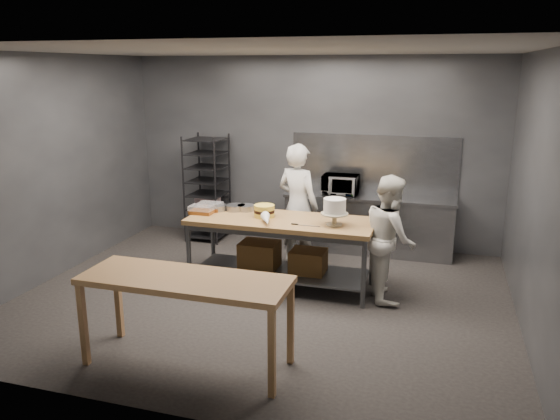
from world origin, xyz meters
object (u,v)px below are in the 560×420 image
at_px(near_counter, 185,286).
at_px(chef_right, 390,238).
at_px(microwave, 340,184).
at_px(layer_cake, 264,211).
at_px(chef_behind, 298,206).
at_px(speed_rack, 207,189).
at_px(work_table, 281,244).
at_px(frosted_cake_stand, 335,208).

height_order(near_counter, chef_right, chef_right).
height_order(microwave, layer_cake, microwave).
relative_size(chef_behind, layer_cake, 6.69).
bearing_deg(speed_rack, layer_cake, -46.54).
bearing_deg(speed_rack, work_table, -42.84).
bearing_deg(microwave, layer_cake, -111.90).
relative_size(chef_behind, frosted_cake_stand, 5.27).
bearing_deg(layer_cake, speed_rack, 133.46).
height_order(work_table, chef_behind, chef_behind).
xyz_separation_m(work_table, microwave, (0.46, 1.72, 0.48)).
bearing_deg(frosted_cake_stand, chef_behind, 127.94).
distance_m(work_table, near_counter, 2.20).
bearing_deg(chef_right, near_counter, 124.71).
distance_m(chef_behind, chef_right, 1.59).
xyz_separation_m(work_table, chef_behind, (0.02, 0.79, 0.32)).
height_order(chef_right, layer_cake, chef_right).
distance_m(microwave, layer_cake, 1.84).
height_order(near_counter, frosted_cake_stand, frosted_cake_stand).
height_order(chef_behind, layer_cake, chef_behind).
bearing_deg(microwave, near_counter, -100.89).
relative_size(work_table, frosted_cake_stand, 7.05).
bearing_deg(work_table, layer_cake, 176.66).
height_order(work_table, near_counter, work_table).
xyz_separation_m(near_counter, chef_right, (1.69, 2.18, -0.03)).
height_order(speed_rack, microwave, speed_rack).
xyz_separation_m(work_table, layer_cake, (-0.23, 0.01, 0.43)).
xyz_separation_m(work_table, speed_rack, (-1.76, 1.64, 0.28)).
bearing_deg(chef_behind, frosted_cake_stand, 148.32).
bearing_deg(chef_right, layer_cake, 72.32).
bearing_deg(microwave, chef_right, -61.14).
xyz_separation_m(work_table, chef_right, (1.40, 0.01, 0.21)).
distance_m(work_table, layer_cake, 0.48).
xyz_separation_m(near_counter, frosted_cake_stand, (1.02, 2.05, 0.33)).
relative_size(microwave, frosted_cake_stand, 1.59).
relative_size(chef_behind, microwave, 3.31).
xyz_separation_m(near_counter, speed_rack, (-1.47, 3.81, 0.04)).
distance_m(near_counter, microwave, 3.96).
bearing_deg(speed_rack, frosted_cake_stand, -35.11).
relative_size(work_table, chef_right, 1.53).
relative_size(frosted_cake_stand, layer_cake, 1.27).
distance_m(microwave, frosted_cake_stand, 1.85).
height_order(microwave, frosted_cake_stand, frosted_cake_stand).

